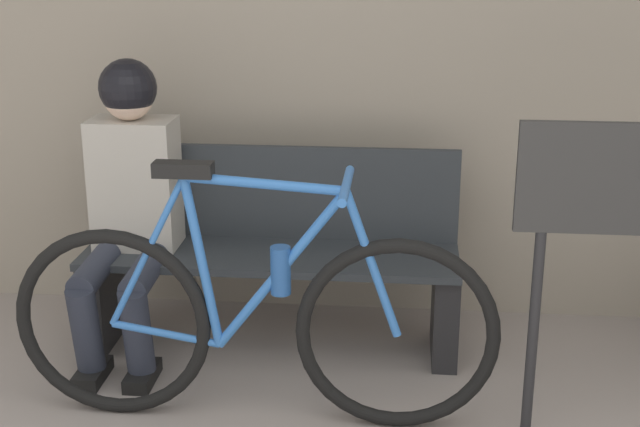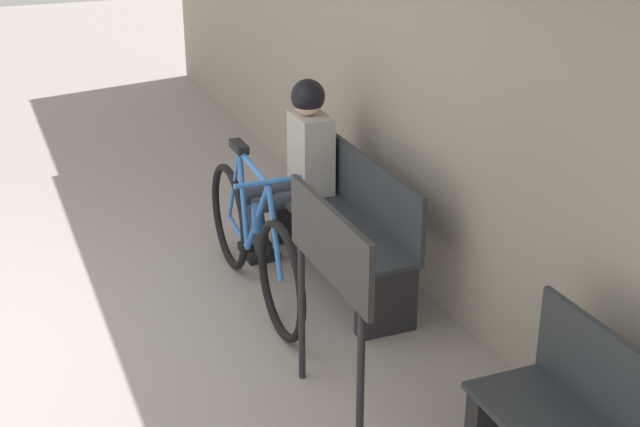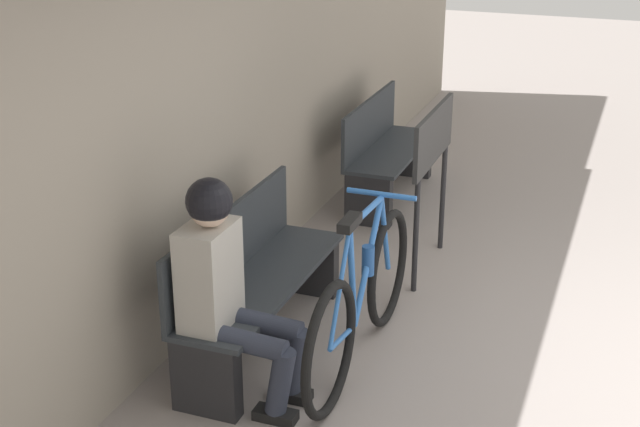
{
  "view_description": "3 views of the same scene",
  "coord_description": "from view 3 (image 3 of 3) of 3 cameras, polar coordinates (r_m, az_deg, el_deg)",
  "views": [
    {
      "loc": [
        0.28,
        -1.1,
        1.7
      ],
      "look_at": [
        -0.01,
        1.99,
        0.69
      ],
      "focal_mm": 50.0,
      "sensor_mm": 36.0,
      "label": 1
    },
    {
      "loc": [
        4.52,
        0.22,
        2.64
      ],
      "look_at": [
        -0.15,
        2.12,
        0.53
      ],
      "focal_mm": 50.0,
      "sensor_mm": 36.0,
      "label": 2
    },
    {
      "loc": [
        -4.34,
        0.39,
        2.63
      ],
      "look_at": [
        -0.24,
        1.94,
        0.87
      ],
      "focal_mm": 50.0,
      "sensor_mm": 36.0,
      "label": 3
    }
  ],
  "objects": [
    {
      "name": "park_bench_far",
      "position": [
        7.28,
        4.24,
        3.76
      ],
      "size": [
        1.32,
        0.42,
        0.83
      ],
      "color": "#2D3338",
      "rests_on": "ground_plane"
    },
    {
      "name": "storefront_wall",
      "position": [
        5.04,
        -8.06,
        10.65
      ],
      "size": [
        12.0,
        0.56,
        3.2
      ],
      "color": "#9E9384",
      "rests_on": "ground_plane"
    },
    {
      "name": "signboard",
      "position": [
        5.86,
        7.26,
        4.06
      ],
      "size": [
        0.91,
        0.04,
        1.12
      ],
      "color": "#232326",
      "rests_on": "ground_plane"
    },
    {
      "name": "bicycle",
      "position": [
        4.87,
        2.69,
        -5.55
      ],
      "size": [
        1.72,
        0.4,
        0.95
      ],
      "color": "black",
      "rests_on": "ground_plane"
    },
    {
      "name": "park_bench_near",
      "position": [
        5.06,
        -4.18,
        -4.55
      ],
      "size": [
        1.54,
        0.42,
        0.83
      ],
      "color": "#2D3338",
      "rests_on": "ground_plane"
    },
    {
      "name": "person_seated",
      "position": [
        4.43,
        -6.06,
        -4.21
      ],
      "size": [
        0.34,
        0.61,
        1.21
      ],
      "color": "#2D3342",
      "rests_on": "ground_plane"
    }
  ]
}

